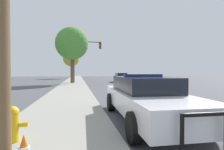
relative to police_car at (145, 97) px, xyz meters
The scene contains 9 objects.
ground_plane 2.54m from the police_car, ahead, with size 110.00×110.00×0.00m, color #4F4F54.
sidewalk_left 2.77m from the police_car, behind, with size 3.00×110.00×0.13m.
police_car is the anchor object (origin of this frame).
fire_hydrant 3.76m from the police_car, 158.09° to the right, with size 0.61×0.27×0.74m.
traffic_light 19.13m from the police_car, 93.77° to the left, with size 3.80×0.35×5.68m.
car_background_oncoming 20.68m from the police_car, 78.05° to the left, with size 2.10×4.59×1.39m.
tree_sidewalk_mid 18.64m from the police_car, 99.21° to the left, with size 4.22×4.22×7.20m.
tree_sidewalk_far 36.71m from the police_car, 95.74° to the left, with size 3.69×3.69×6.37m.
traffic_cone 3.87m from the police_car, 140.24° to the right, with size 0.31×0.31×0.50m.
Camera 1 is at (-4.56, -5.31, 1.59)m, focal length 28.00 mm.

